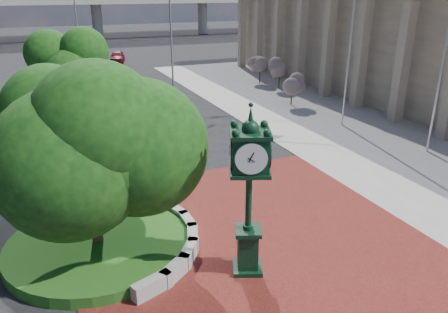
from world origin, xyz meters
TOP-DOWN VIEW (x-y plane):
  - ground at (0.00, 0.00)m, footprint 200.00×200.00m
  - plaza at (0.00, -1.00)m, footprint 12.00×12.00m
  - sidewalk at (16.00, 10.00)m, footprint 20.00×50.00m
  - planter_wall at (-2.71, -0.00)m, footprint 2.96×6.77m
  - grass_bed at (-5.00, 0.00)m, footprint 6.10×6.10m
  - civic_building at (23.60, 12.00)m, footprint 17.35×44.00m
  - overpass at (-0.22, 70.00)m, footprint 90.00×12.00m
  - tree_planter at (-5.00, 0.00)m, footprint 5.20×5.20m
  - tree_street at (-4.00, 18.00)m, footprint 4.40×4.40m
  - post_clock at (-0.85, -3.05)m, footprint 1.39×1.39m
  - parked_car at (3.01, 40.64)m, footprint 2.55×4.25m
  - flagpole_a at (12.91, 2.76)m, footprint 1.74×0.62m
  - flagpole_b at (11.73, 8.66)m, footprint 1.65×0.33m
  - street_lamp_near at (4.73, 22.72)m, footprint 1.88×0.94m
  - street_lamp_far at (-0.76, 43.18)m, footprint 1.91×0.57m
  - shrub_near at (11.47, 14.57)m, footprint 1.20×1.20m
  - shrub_mid at (13.44, 19.87)m, footprint 1.20×1.20m
  - shrub_far at (13.06, 22.83)m, footprint 1.20×1.20m

SIDE VIEW (x-z plane):
  - ground at x=0.00m, z-range 0.00..0.00m
  - plaza at x=0.00m, z-range 0.00..0.04m
  - sidewalk at x=16.00m, z-range 0.00..0.04m
  - grass_bed at x=-5.00m, z-range 0.00..0.40m
  - planter_wall at x=-2.71m, z-range 0.00..0.54m
  - parked_car at x=3.01m, z-range 0.00..1.35m
  - shrub_near at x=11.47m, z-range 0.49..2.69m
  - shrub_mid at x=13.44m, z-range 0.49..2.69m
  - shrub_far at x=13.06m, z-range 0.49..2.69m
  - post_clock at x=-0.85m, z-range 0.27..5.63m
  - tree_street at x=-4.00m, z-range 0.52..5.96m
  - tree_planter at x=-5.00m, z-range 0.56..6.89m
  - civic_building at x=23.60m, z-range 0.03..8.63m
  - street_lamp_far at x=-0.76m, z-range 0.74..9.34m
  - street_lamp_near at x=4.73m, z-range 0.76..9.64m
  - flagpole_b at x=11.73m, z-range 0.13..10.76m
  - flagpole_a at x=12.91m, z-range 0.14..11.59m
  - overpass at x=-0.22m, z-range 2.79..10.29m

